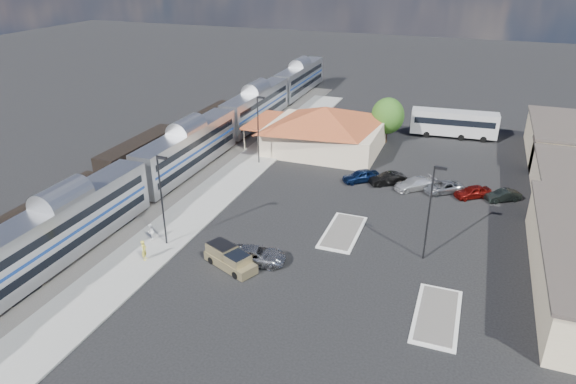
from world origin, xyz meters
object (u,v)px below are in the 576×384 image
(station_depot, at_px, (324,128))
(suv, at_px, (255,255))
(coach_bus, at_px, (454,122))
(pickup_truck, at_px, (230,259))

(station_depot, xyz_separation_m, suv, (2.67, -29.91, -2.37))
(suv, height_order, coach_bus, coach_bus)
(pickup_truck, bearing_deg, suv, -27.22)
(pickup_truck, height_order, coach_bus, coach_bus)
(station_depot, relative_size, suv, 3.36)
(station_depot, height_order, suv, station_depot)
(suv, relative_size, coach_bus, 0.44)
(station_depot, distance_m, coach_bus, 20.36)
(pickup_truck, height_order, suv, pickup_truck)
(suv, bearing_deg, pickup_truck, 117.20)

